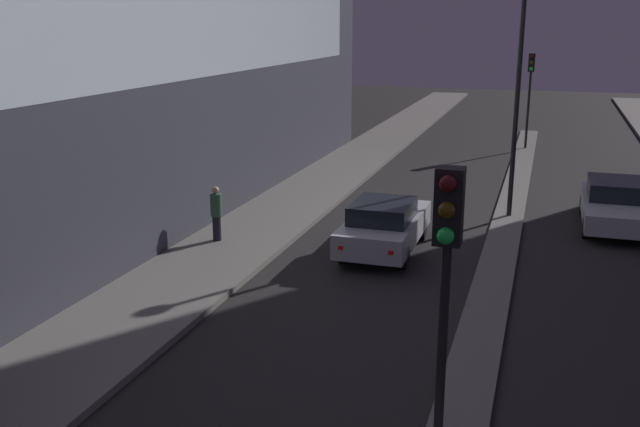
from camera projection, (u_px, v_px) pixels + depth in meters
median_strip at (510, 211)px, 24.59m from camera, size 0.97×38.14×0.10m
traffic_light_near at (445, 275)px, 8.28m from camera, size 0.32×0.42×4.73m
traffic_light_mid at (530, 79)px, 35.49m from camera, size 0.32×0.42×4.73m
street_lamp at (521, 50)px, 22.45m from camera, size 0.51×0.51×7.97m
car_left_lane at (384, 225)px, 20.34m from camera, size 1.91×4.52×1.52m
car_right_lane at (614, 204)px, 22.73m from camera, size 1.91×4.81×1.48m
pedestrian_on_left_sidewalk at (216, 212)px, 20.77m from camera, size 0.33×0.33×1.62m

